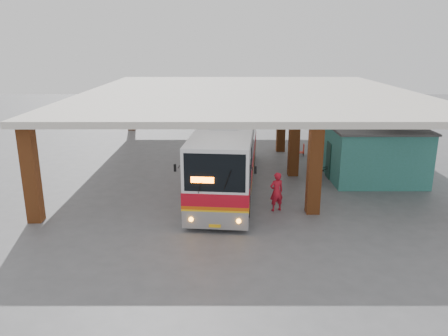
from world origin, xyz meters
name	(u,v)px	position (x,y,z in m)	size (l,w,h in m)	color
ground	(245,191)	(0.00, 0.00, 0.00)	(90.00, 90.00, 0.00)	#515154
brick_columns	(264,133)	(1.43, 5.00, 2.17)	(20.10, 21.60, 4.35)	#9B4D21
canopy_roof	(249,93)	(0.50, 6.50, 4.50)	(21.00, 23.00, 0.30)	beige
shop_building	(364,146)	(7.49, 4.00, 1.56)	(5.20, 8.20, 3.11)	#307968
coach_bus	(228,151)	(-0.90, 1.12, 1.92)	(4.00, 13.47, 3.87)	silver
motorcycle	(323,169)	(4.70, 2.49, 0.50)	(0.67, 1.91, 1.00)	black
pedestrian	(277,192)	(1.34, -2.74, 0.94)	(0.68, 0.45, 1.88)	red
red_chair	(302,150)	(4.37, 7.61, 0.39)	(0.48, 0.48, 0.84)	red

